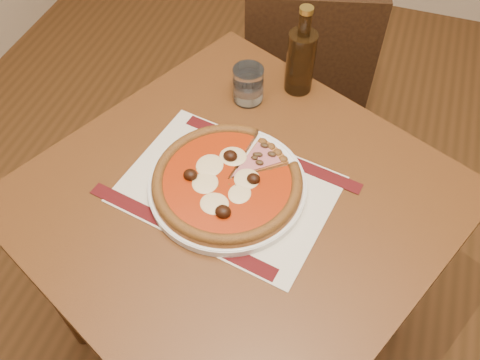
# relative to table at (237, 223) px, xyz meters

# --- Properties ---
(table) EXTENTS (1.06, 1.06, 0.75)m
(table) POSITION_rel_table_xyz_m (0.00, 0.00, 0.00)
(table) COLOR brown
(table) RESTS_ON ground
(chair_far) EXTENTS (0.48, 0.48, 0.83)m
(chair_far) POSITION_rel_table_xyz_m (-0.01, 0.73, -0.17)
(chair_far) COLOR black
(chair_far) RESTS_ON ground
(placemat) EXTENTS (0.47, 0.37, 0.00)m
(placemat) POSITION_rel_table_xyz_m (-0.02, 0.01, 0.10)
(placemat) COLOR beige
(placemat) RESTS_ON table
(plate) EXTENTS (0.33, 0.33, 0.02)m
(plate) POSITION_rel_table_xyz_m (-0.02, 0.01, 0.11)
(plate) COLOR white
(plate) RESTS_ON placemat
(pizza) EXTENTS (0.31, 0.31, 0.04)m
(pizza) POSITION_rel_table_xyz_m (-0.02, 0.01, 0.13)
(pizza) COLOR #AF6B2A
(pizza) RESTS_ON plate
(ham_slice) EXTENTS (0.10, 0.13, 0.02)m
(ham_slice) POSITION_rel_table_xyz_m (0.03, 0.08, 0.13)
(ham_slice) COLOR #AF6B2A
(ham_slice) RESTS_ON plate
(water_glass) EXTENTS (0.08, 0.08, 0.09)m
(water_glass) POSITION_rel_table_xyz_m (-0.07, 0.29, 0.15)
(water_glass) COLOR white
(water_glass) RESTS_ON table
(bottle) EXTENTS (0.07, 0.07, 0.23)m
(bottle) POSITION_rel_table_xyz_m (0.03, 0.36, 0.19)
(bottle) COLOR black
(bottle) RESTS_ON table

